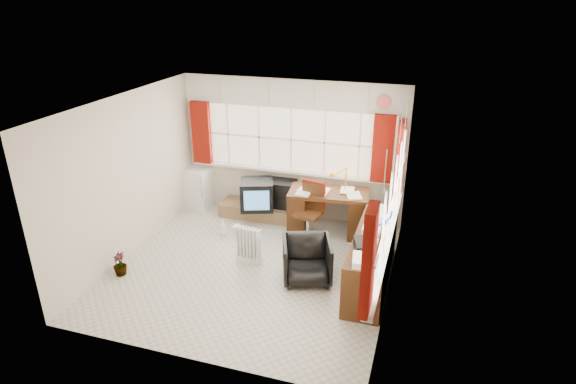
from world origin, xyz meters
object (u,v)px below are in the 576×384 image
Objects in this scene: credenza at (372,257)px; crt_tv at (257,195)px; desk_lamp at (346,174)px; office_chair at (307,260)px; desk at (328,210)px; mini_fridge at (198,188)px; task_chair at (311,209)px; radiator at (249,248)px; tv_bench at (259,210)px.

credenza is 2.63m from crt_tv.
office_chair is at bearing -97.08° from desk_lamp.
desk is 1.83× the size of mini_fridge.
credenza reaches higher than crt_tv.
desk reaches higher than mini_fridge.
radiator is at bearing -123.79° from task_chair.
desk_lamp is 0.83m from task_chair.
desk is at bearing -9.86° from tv_bench.
task_chair is 1.29m from tv_bench.
task_chair is at bearing -17.32° from crt_tv.
task_chair is 1.13m from crt_tv.
mini_fridge reaches higher than radiator.
desk_lamp reaches higher than radiator.
credenza reaches higher than desk.
desk is 1.62m from radiator.
crt_tv is (-2.24, 1.36, 0.11)m from credenza.
desk_lamp is 2.05m from radiator.
desk is at bearing 54.35° from radiator.
credenza is at bearing -64.89° from desk_lamp.
radiator is at bearing 148.75° from office_chair.
desk is at bearing -147.14° from desk_lamp.
desk is at bearing 125.70° from credenza.
office_chair is at bearing -51.44° from tv_bench.
office_chair reaches higher than tv_bench.
mini_fridge is at bearing 155.61° from credenza.
task_chair is 0.50× the size of credenza.
task_chair is 2.44m from mini_fridge.
desk_lamp is 1.72m from credenza.
task_chair reaches higher than desk.
desk_lamp is at bearing 2.99° from crt_tv.
office_chair is (0.28, -1.25, -0.21)m from task_chair.
desk_lamp is at bearing 40.95° from task_chair.
crt_tv reaches higher than tv_bench.
desk is 1.32m from crt_tv.
tv_bench is at bearing 156.10° from task_chair.
crt_tv reaches higher than office_chair.
desk_lamp is 0.60× the size of office_chair.
task_chair is at bearing 138.55° from credenza.
desk reaches higher than radiator.
crt_tv is at bearing 162.68° from task_chair.
tv_bench is at bearing 146.29° from credenza.
credenza is at bearing -4.79° from office_chair.
tv_bench is at bearing 170.14° from desk.
radiator is 0.29× the size of credenza.
crt_tv is at bearing 111.18° from office_chair.
desk reaches higher than office_chair.
task_chair is (-0.24, -0.26, 0.10)m from desk.
tv_bench is (-1.12, 0.50, -0.40)m from task_chair.
credenza is (0.92, -1.28, -0.03)m from desk.
desk is 1.58m from credenza.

